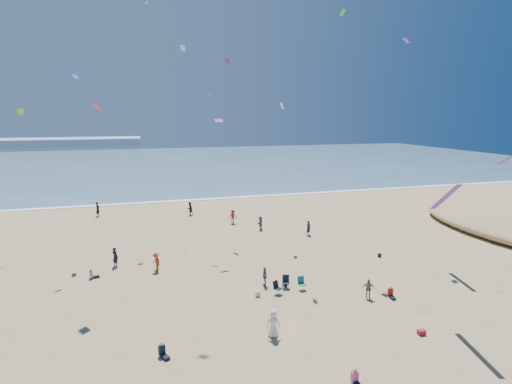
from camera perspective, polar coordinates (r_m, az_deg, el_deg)
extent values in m
cube|color=#476B84|center=(111.67, -13.49, 4.00)|extent=(220.00, 100.00, 0.06)
cube|color=white|center=(62.37, -11.24, -1.26)|extent=(220.00, 1.20, 0.08)
cube|color=#7A8EA8|center=(194.16, -32.72, 5.88)|extent=(110.00, 20.00, 3.20)
ellipsoid|color=tan|center=(52.97, 31.99, -4.24)|extent=(10.00, 22.00, 2.20)
imported|color=black|center=(53.38, -9.45, -2.35)|extent=(1.06, 1.00, 1.73)
imported|color=#AA3418|center=(35.32, -14.07, -9.65)|extent=(0.98, 1.17, 1.58)
imported|color=#2F5A82|center=(46.12, 0.64, -4.44)|extent=(1.09, 1.48, 1.54)
imported|color=black|center=(37.33, -19.48, -8.72)|extent=(0.72, 0.74, 1.71)
imported|color=white|center=(24.99, 2.47, -18.21)|extent=(0.92, 0.68, 1.71)
imported|color=#A4172B|center=(48.80, -3.34, -3.52)|extent=(1.09, 0.65, 1.66)
imported|color=black|center=(55.84, -21.67, -2.30)|extent=(0.69, 0.82, 1.91)
imported|color=slate|center=(30.66, 15.79, -13.13)|extent=(0.91, 0.75, 1.46)
imported|color=gray|center=(31.52, 1.25, -11.93)|extent=(0.68, 0.97, 1.53)
imported|color=black|center=(44.28, 7.51, -5.14)|extent=(0.71, 0.61, 1.63)
cube|color=silver|center=(30.01, 0.27, -14.35)|extent=(0.35, 0.20, 0.40)
cube|color=black|center=(31.64, 4.14, -13.00)|extent=(0.30, 0.22, 0.38)
cube|color=maroon|center=(27.38, 22.56, -18.01)|extent=(0.45, 0.30, 0.30)
cube|color=black|center=(39.34, 17.22, -8.62)|extent=(0.28, 0.18, 0.34)
cube|color=#491A91|center=(46.68, -4.19, 18.19)|extent=(0.48, 0.84, 0.48)
cube|color=#CCF51C|center=(45.69, -30.60, 9.88)|extent=(0.54, 0.25, 0.55)
cube|color=#DF1241|center=(31.76, -21.69, 11.22)|extent=(0.79, 0.89, 0.42)
cube|color=green|center=(40.91, 12.27, 23.80)|extent=(0.58, 0.54, 0.49)
cube|color=#23B460|center=(49.77, -15.39, 24.64)|extent=(0.52, 0.57, 0.26)
cube|color=blue|center=(41.13, -6.63, 13.52)|extent=(0.68, 0.70, 0.34)
cube|color=#E44E0D|center=(41.11, -23.24, 9.95)|extent=(0.44, 0.88, 0.37)
cube|color=purple|center=(43.37, 20.65, 19.61)|extent=(0.61, 0.64, 0.45)
cube|color=white|center=(49.37, -10.38, 19.57)|extent=(0.59, 0.36, 0.71)
cube|color=purple|center=(38.55, -5.33, 10.14)|extent=(0.83, 0.49, 0.31)
cube|color=white|center=(42.72, 3.73, 12.17)|extent=(0.36, 0.59, 0.66)
cube|color=#2587E0|center=(40.17, -24.39, 14.78)|extent=(0.61, 0.62, 0.36)
cube|color=#5E238C|center=(27.35, 25.41, -0.72)|extent=(0.35, 3.14, 2.21)
cube|color=orange|center=(37.23, 25.33, -0.74)|extent=(0.35, 2.64, 1.87)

